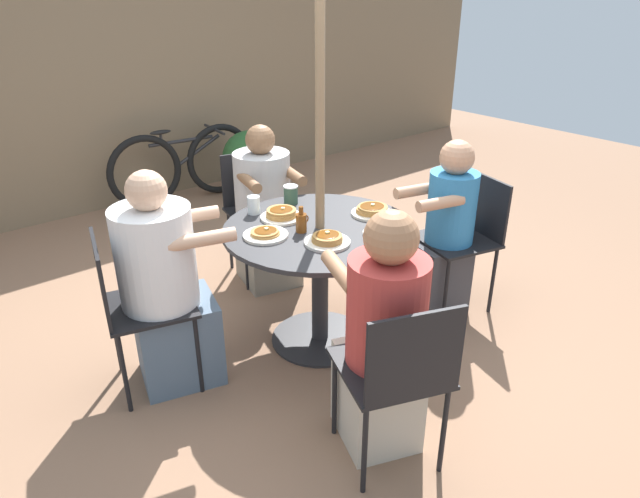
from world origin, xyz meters
name	(u,v)px	position (x,y,z in m)	size (l,w,h in m)	color
ground_plane	(320,339)	(0.00, 0.00, 0.00)	(12.00, 12.00, 0.00)	#8C664C
back_fence	(108,105)	(0.00, 3.02, 0.95)	(10.00, 0.06, 1.91)	#7A664C
patio_table	(320,253)	(0.00, 0.00, 0.59)	(1.09, 1.09, 0.75)	#28282B
umbrella_pole	(320,161)	(0.00, 0.00, 1.13)	(0.05, 0.05, 2.26)	#846B4C
patio_chair_north	(256,204)	(0.24, 1.01, 0.52)	(0.53, 0.53, 0.88)	black
diner_north	(265,214)	(0.20, 0.85, 0.51)	(0.48, 0.56, 1.13)	gray
patio_chair_east	(132,301)	(-1.01, 0.28, 0.52)	(0.54, 0.54, 0.88)	black
diner_east	(166,292)	(-0.84, 0.23, 0.54)	(0.61, 0.51, 1.19)	slate
patio_chair_south	(398,371)	(-0.38, -0.97, 0.52)	(0.56, 0.56, 0.88)	black
diner_south	(382,344)	(-0.32, -0.81, 0.55)	(0.50, 0.58, 1.19)	beige
patio_chair_west	(467,232)	(1.01, -0.27, 0.52)	(0.53, 0.53, 0.88)	black
diner_west	(446,235)	(0.85, -0.22, 0.53)	(0.52, 0.41, 1.14)	#3D3D42
pancake_plate_a	(281,215)	(-0.09, 0.24, 0.77)	(0.24, 0.24, 0.07)	silver
pancake_plate_b	(265,234)	(-0.31, 0.09, 0.76)	(0.24, 0.24, 0.05)	silver
pancake_plate_c	(327,240)	(-0.11, -0.19, 0.77)	(0.24, 0.24, 0.06)	silver
pancake_plate_d	(372,211)	(0.35, -0.05, 0.77)	(0.24, 0.24, 0.07)	silver
pancake_plate_e	(385,231)	(0.20, -0.31, 0.77)	(0.24, 0.24, 0.07)	silver
syrup_bottle	(301,222)	(-0.12, 0.02, 0.80)	(0.08, 0.06, 0.15)	brown
coffee_cup	(291,194)	(0.10, 0.40, 0.80)	(0.09, 0.09, 0.11)	#33513D
drinking_glass_a	(254,205)	(-0.17, 0.41, 0.80)	(0.07, 0.07, 0.11)	silver
bicycle	(184,165)	(0.53, 2.70, 0.36)	(1.48, 0.44, 0.72)	black
potted_shrub	(250,161)	(1.05, 2.34, 0.38)	(0.53, 0.53, 0.68)	#3D3D3F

